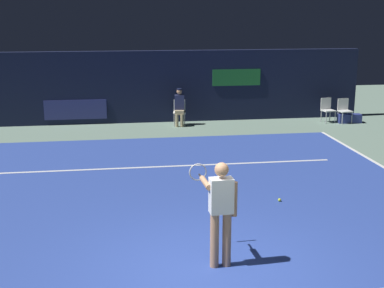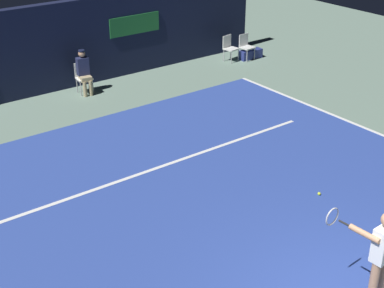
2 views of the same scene
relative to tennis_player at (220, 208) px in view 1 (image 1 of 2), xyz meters
The scene contains 10 objects.
ground_plane 4.04m from the tennis_player, 93.31° to the left, with size 32.24×32.24×0.00m, color slate.
court_surface 4.04m from the tennis_player, 93.31° to the left, with size 11.20×10.17×0.01m, color #2D479E.
line_service 5.78m from the tennis_player, 92.28° to the left, with size 8.73×0.10×0.01m, color white.
back_wall 11.69m from the tennis_player, 91.12° to the left, with size 15.67×0.33×2.60m.
tennis_player is the anchor object (origin of this frame).
line_judge_on_chair 10.89m from the tennis_player, 86.31° to the left, with size 0.49×0.57×1.32m.
courtside_chair_near 12.43m from the tennis_player, 57.31° to the left, with size 0.47×0.45×0.88m.
courtside_chair_far 12.33m from the tennis_player, 60.04° to the left, with size 0.50×0.48×0.88m.
tennis_ball 3.41m from the tennis_player, 55.75° to the left, with size 0.07×0.07×0.07m, color #CCE033.
equipment_bag 12.53m from the tennis_player, 56.44° to the left, with size 0.84×0.32×0.32m, color navy.
Camera 1 is at (-1.35, -7.49, 3.96)m, focal length 49.86 mm.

